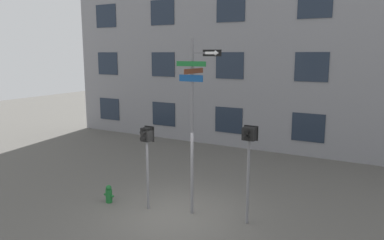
{
  "coord_description": "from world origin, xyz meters",
  "views": [
    {
      "loc": [
        5.61,
        -8.9,
        4.77
      ],
      "look_at": [
        0.4,
        0.39,
        2.87
      ],
      "focal_mm": 35.0,
      "sensor_mm": 36.0,
      "label": 1
    }
  ],
  "objects_px": {
    "pedestrian_signal_right": "(249,148)",
    "street_sign_pole": "(194,113)",
    "pedestrian_signal_left": "(147,146)",
    "fire_hydrant": "(109,194)"
  },
  "relations": [
    {
      "from": "pedestrian_signal_left",
      "to": "fire_hydrant",
      "type": "distance_m",
      "value": 2.25
    },
    {
      "from": "pedestrian_signal_right",
      "to": "street_sign_pole",
      "type": "bearing_deg",
      "value": -173.6
    },
    {
      "from": "street_sign_pole",
      "to": "fire_hydrant",
      "type": "distance_m",
      "value": 4.01
    },
    {
      "from": "street_sign_pole",
      "to": "pedestrian_signal_left",
      "type": "height_order",
      "value": "street_sign_pole"
    },
    {
      "from": "street_sign_pole",
      "to": "pedestrian_signal_left",
      "type": "distance_m",
      "value": 1.8
    },
    {
      "from": "fire_hydrant",
      "to": "street_sign_pole",
      "type": "bearing_deg",
      "value": 11.69
    },
    {
      "from": "street_sign_pole",
      "to": "pedestrian_signal_right",
      "type": "bearing_deg",
      "value": 6.4
    },
    {
      "from": "pedestrian_signal_left",
      "to": "fire_hydrant",
      "type": "bearing_deg",
      "value": -171.43
    },
    {
      "from": "pedestrian_signal_left",
      "to": "fire_hydrant",
      "type": "relative_size",
      "value": 4.45
    },
    {
      "from": "pedestrian_signal_right",
      "to": "fire_hydrant",
      "type": "xyz_separation_m",
      "value": [
        -4.45,
        -0.77,
        -1.93
      ]
    }
  ]
}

